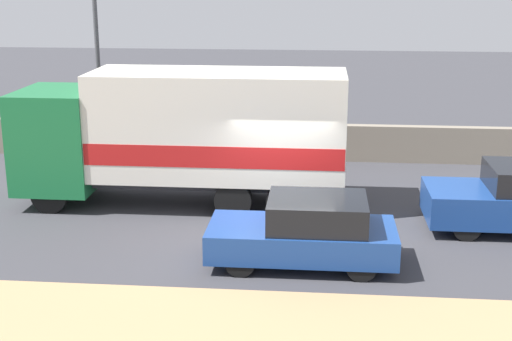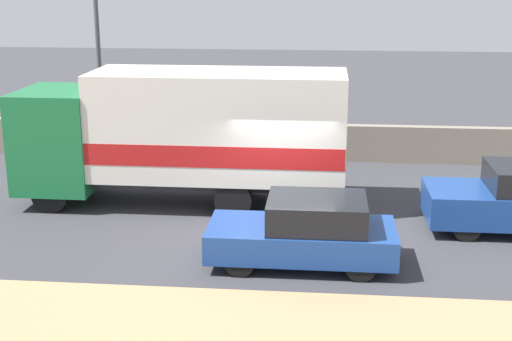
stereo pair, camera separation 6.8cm
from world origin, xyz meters
TOP-DOWN VIEW (x-y plane):
  - ground_plane at (0.00, 0.00)m, footprint 80.00×80.00m
  - stone_wall_backdrop at (0.00, 7.23)m, footprint 60.00×0.35m
  - street_lamp at (-5.95, 6.35)m, footprint 0.56×0.28m
  - box_truck at (-2.51, 2.45)m, footprint 8.26×2.45m
  - car_hatchback at (0.62, -1.22)m, footprint 3.82×1.72m

SIDE VIEW (x-z plane):
  - ground_plane at x=0.00m, z-range 0.00..0.00m
  - stone_wall_backdrop at x=0.00m, z-range 0.00..1.15m
  - car_hatchback at x=0.62m, z-range -0.01..1.41m
  - box_truck at x=-2.51m, z-range 0.16..3.59m
  - street_lamp at x=-5.95m, z-range 0.56..8.54m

